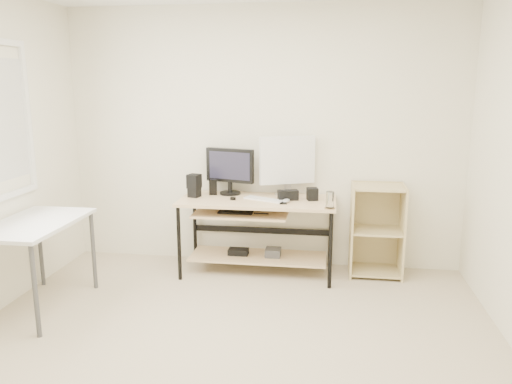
{
  "coord_description": "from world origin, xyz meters",
  "views": [
    {
      "loc": [
        0.67,
        -2.99,
        1.84
      ],
      "look_at": [
        0.04,
        1.3,
        0.9
      ],
      "focal_mm": 35.0,
      "sensor_mm": 36.0,
      "label": 1
    }
  ],
  "objects_px": {
    "side_table": "(35,231)",
    "audio_controller": "(213,187)",
    "shelf_unit": "(376,229)",
    "black_monitor": "(230,168)",
    "desk": "(255,220)",
    "white_imac": "(287,162)"
  },
  "relations": [
    {
      "from": "desk",
      "to": "white_imac",
      "type": "xyz_separation_m",
      "value": [
        0.3,
        0.18,
        0.55
      ]
    },
    {
      "from": "desk",
      "to": "white_imac",
      "type": "relative_size",
      "value": 2.53
    },
    {
      "from": "side_table",
      "to": "white_imac",
      "type": "distance_m",
      "value": 2.35
    },
    {
      "from": "shelf_unit",
      "to": "black_monitor",
      "type": "bearing_deg",
      "value": 179.29
    },
    {
      "from": "shelf_unit",
      "to": "black_monitor",
      "type": "xyz_separation_m",
      "value": [
        -1.46,
        0.02,
        0.56
      ]
    },
    {
      "from": "shelf_unit",
      "to": "white_imac",
      "type": "distance_m",
      "value": 1.09
    },
    {
      "from": "desk",
      "to": "audio_controller",
      "type": "height_order",
      "value": "audio_controller"
    },
    {
      "from": "side_table",
      "to": "black_monitor",
      "type": "bearing_deg",
      "value": 42.02
    },
    {
      "from": "side_table",
      "to": "black_monitor",
      "type": "xyz_separation_m",
      "value": [
        1.37,
        1.24,
        0.34
      ]
    },
    {
      "from": "black_monitor",
      "to": "desk",
      "type": "bearing_deg",
      "value": -17.61
    },
    {
      "from": "black_monitor",
      "to": "audio_controller",
      "type": "bearing_deg",
      "value": -148.39
    },
    {
      "from": "side_table",
      "to": "audio_controller",
      "type": "relative_size",
      "value": 6.31
    },
    {
      "from": "side_table",
      "to": "audio_controller",
      "type": "xyz_separation_m",
      "value": [
        1.21,
        1.19,
        0.16
      ]
    },
    {
      "from": "white_imac",
      "to": "black_monitor",
      "type": "bearing_deg",
      "value": 156.68
    },
    {
      "from": "desk",
      "to": "side_table",
      "type": "bearing_deg",
      "value": -147.35
    },
    {
      "from": "desk",
      "to": "audio_controller",
      "type": "distance_m",
      "value": 0.55
    },
    {
      "from": "shelf_unit",
      "to": "black_monitor",
      "type": "relative_size",
      "value": 1.79
    },
    {
      "from": "desk",
      "to": "audio_controller",
      "type": "xyz_separation_m",
      "value": [
        -0.44,
        0.13,
        0.29
      ]
    },
    {
      "from": "shelf_unit",
      "to": "white_imac",
      "type": "bearing_deg",
      "value": 178.96
    },
    {
      "from": "audio_controller",
      "to": "black_monitor",
      "type": "bearing_deg",
      "value": 5.46
    },
    {
      "from": "black_monitor",
      "to": "side_table",
      "type": "bearing_deg",
      "value": -123.0
    },
    {
      "from": "black_monitor",
      "to": "audio_controller",
      "type": "height_order",
      "value": "black_monitor"
    }
  ]
}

